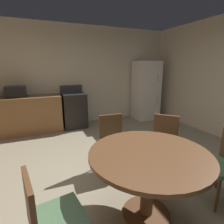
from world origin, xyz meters
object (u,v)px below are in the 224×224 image
object	(u,v)px
dining_table	(149,166)
oven_range	(74,110)
chair_northeast	(164,140)
refrigerator	(146,91)
chair_north	(113,139)
chair_west	(49,217)
microwave	(16,92)

from	to	relation	value
dining_table	oven_range	bearing A→B (deg)	91.97
dining_table	chair_northeast	xyz separation A→B (m)	(0.75, 0.68, -0.10)
refrigerator	chair_north	size ratio (longest dim) A/B	2.02
chair_northeast	chair_north	distance (m)	0.78
dining_table	chair_west	distance (m)	1.02
microwave	refrigerator	bearing A→B (deg)	-0.81
refrigerator	dining_table	size ratio (longest dim) A/B	1.42
chair_north	microwave	bearing A→B (deg)	-145.33
dining_table	chair_north	world-z (taller)	chair_north
refrigerator	dining_table	xyz separation A→B (m)	(-2.11, -3.29, -0.27)
chair_northeast	dining_table	bearing A→B (deg)	0.00
oven_range	dining_table	bearing A→B (deg)	-88.03
microwave	oven_range	bearing A→B (deg)	0.15
oven_range	chair_north	world-z (taller)	oven_range
microwave	chair_northeast	world-z (taller)	microwave
refrigerator	chair_northeast	size ratio (longest dim) A/B	2.02
microwave	chair_northeast	distance (m)	3.49
dining_table	chair_west	bearing A→B (deg)	-170.83
refrigerator	chair_northeast	xyz separation A→B (m)	(-1.36, -2.60, -0.38)
oven_range	dining_table	xyz separation A→B (m)	(0.11, -3.34, 0.14)
chair_northeast	chair_west	world-z (taller)	same
refrigerator	microwave	bearing A→B (deg)	179.19
microwave	dining_table	bearing A→B (deg)	-66.50
refrigerator	dining_table	distance (m)	3.91
microwave	chair_north	xyz separation A→B (m)	(1.49, -2.32, -0.53)
oven_range	refrigerator	distance (m)	2.26
oven_range	chair_north	xyz separation A→B (m)	(0.15, -2.33, 0.03)
chair_north	dining_table	bearing A→B (deg)	-0.00
microwave	chair_north	distance (m)	2.81
chair_northeast	chair_west	distance (m)	1.94
chair_north	chair_west	world-z (taller)	same
oven_range	dining_table	world-z (taller)	oven_range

